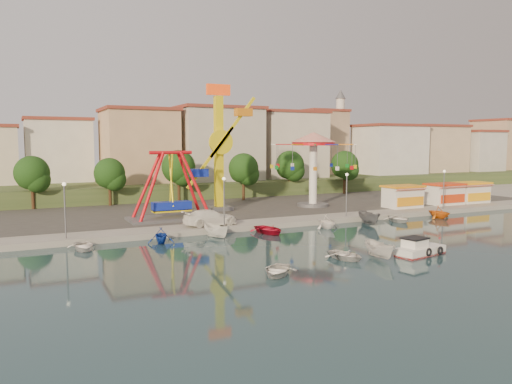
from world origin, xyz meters
TOP-DOWN VIEW (x-y plane):
  - ground at (0.00, 0.00)m, footprint 200.00×200.00m
  - quay_deck at (0.00, 62.00)m, footprint 200.00×100.00m
  - asphalt_pad at (0.00, 30.00)m, footprint 90.00×28.00m
  - hill_terrace at (0.00, 67.00)m, footprint 200.00×60.00m
  - pirate_ship_ride at (-11.78, 19.91)m, footprint 10.00×5.00m
  - kamikaze_tower at (-3.42, 24.91)m, footprint 6.53×3.10m
  - wave_swinger at (9.59, 23.06)m, footprint 11.60×11.60m
  - booth_left at (20.03, 16.49)m, footprint 5.40×3.78m
  - booth_mid at (27.92, 16.49)m, footprint 5.40×3.78m
  - booth_right at (33.25, 16.49)m, footprint 5.40×3.78m
  - lamp_post_0 at (-24.00, 13.00)m, footprint 0.14×0.14m
  - lamp_post_1 at (-8.00, 13.00)m, footprint 0.14×0.14m
  - lamp_post_2 at (8.00, 13.00)m, footprint 0.14×0.14m
  - lamp_post_3 at (24.00, 13.00)m, footprint 0.14×0.14m
  - tree_0 at (-26.00, 36.98)m, footprint 4.60×4.60m
  - tree_1 at (-16.00, 36.24)m, footprint 4.35×4.35m
  - tree_2 at (-6.00, 35.81)m, footprint 5.02×5.02m
  - tree_3 at (4.00, 34.36)m, footprint 4.68×4.68m
  - tree_4 at (14.00, 37.35)m, footprint 4.86×4.86m
  - tree_5 at (24.00, 35.54)m, footprint 4.83×4.83m
  - building_1 at (-21.33, 51.38)m, footprint 12.33×9.01m
  - building_2 at (-8.19, 51.96)m, footprint 11.95×9.28m
  - building_3 at (5.60, 48.80)m, footprint 12.59×10.50m
  - building_4 at (19.07, 52.20)m, footprint 10.75×9.23m
  - building_5 at (32.37, 50.33)m, footprint 12.77×10.96m
  - building_6 at (44.15, 48.77)m, footprint 8.23×8.98m
  - building_7 at (56.03, 53.70)m, footprint 11.59×10.93m
  - building_8 at (69.93, 47.19)m, footprint 12.84×9.28m
  - building_9 at (83.46, 49.95)m, footprint 12.95×9.17m
  - minaret at (36.00, 54.00)m, footprint 2.80×2.80m
  - cabin_motorboat at (2.63, -4.78)m, footprint 5.04×2.72m
  - rowboat_a at (-3.94, -3.34)m, footprint 3.05×3.87m
  - rowboat_b at (-11.34, -5.23)m, footprint 4.22×4.29m
  - skiff at (-1.18, -4.27)m, footprint 1.78×3.86m
  - van at (-9.23, 14.00)m, footprint 6.03×2.72m
  - moored_boat_0 at (-22.85, 9.80)m, footprint 2.60×3.57m
  - moored_boat_1 at (-15.81, 9.80)m, footprint 3.09×3.38m
  - moored_boat_2 at (-10.11, 9.80)m, footprint 2.27×4.10m
  - moored_boat_3 at (-4.21, 9.80)m, footprint 3.48×4.53m
  - moored_boat_4 at (2.98, 9.80)m, footprint 2.83×3.21m
  - moored_boat_5 at (8.95, 9.80)m, footprint 2.22×4.31m
  - moored_boat_6 at (13.42, 9.80)m, footprint 3.66×4.45m
  - moored_boat_7 at (19.96, 9.80)m, footprint 3.12×3.50m

SIDE VIEW (x-z plane):
  - ground at x=0.00m, z-range 0.00..0.00m
  - quay_deck at x=0.00m, z-range 0.00..0.60m
  - rowboat_a at x=-3.94m, z-range 0.00..0.72m
  - moored_boat_0 at x=-22.85m, z-range 0.00..0.73m
  - rowboat_b at x=-11.34m, z-range 0.00..0.73m
  - moored_boat_6 at x=13.42m, z-range 0.00..0.80m
  - moored_boat_3 at x=-4.21m, z-range 0.00..0.87m
  - cabin_motorboat at x=2.63m, z-range -0.39..1.29m
  - asphalt_pad at x=0.00m, z-range 0.60..0.61m
  - skiff at x=-1.18m, z-range 0.00..1.44m
  - moored_boat_2 at x=-10.11m, z-range 0.00..1.49m
  - moored_boat_1 at x=-15.81m, z-range 0.00..1.51m
  - moored_boat_4 at x=2.98m, z-range 0.00..1.58m
  - moored_boat_5 at x=8.95m, z-range 0.00..1.59m
  - moored_boat_7 at x=19.96m, z-range 0.00..1.68m
  - van at x=-9.23m, z-range 0.60..2.31m
  - hill_terrace at x=0.00m, z-range 0.00..3.00m
  - booth_left at x=20.03m, z-range 0.62..3.70m
  - booth_mid at x=27.92m, z-range 0.62..3.70m
  - booth_right at x=33.25m, z-range 0.62..3.70m
  - lamp_post_0 at x=-24.00m, z-range 0.60..5.60m
  - lamp_post_1 at x=-8.00m, z-range 0.60..5.60m
  - lamp_post_2 at x=8.00m, z-range 0.60..5.60m
  - lamp_post_3 at x=24.00m, z-range 0.60..5.60m
  - pirate_ship_ride at x=-11.78m, z-range 0.39..8.39m
  - tree_1 at x=-16.00m, z-range 1.80..8.60m
  - tree_0 at x=-26.00m, z-range 1.87..9.07m
  - tree_3 at x=4.00m, z-range 1.90..9.21m
  - tree_5 at x=24.00m, z-range 1.94..9.48m
  - tree_4 at x=14.00m, z-range 1.95..9.55m
  - tree_2 at x=-6.00m, z-range 1.99..9.84m
  - building_1 at x=-21.33m, z-range 3.00..11.63m
  - building_7 at x=56.03m, z-range 3.00..11.76m
  - building_3 at x=5.60m, z-range 3.00..12.20m
  - building_9 at x=83.46m, z-range 3.00..12.21m
  - building_4 at x=19.07m, z-range 3.00..12.24m
  - wave_swinger at x=9.59m, z-range 3.00..13.40m
  - kamikaze_tower at x=-3.42m, z-range 0.24..16.74m
  - building_5 at x=32.37m, z-range 3.00..14.21m
  - building_2 at x=-8.19m, z-range 3.00..14.23m
  - building_6 at x=44.15m, z-range 3.00..15.36m
  - building_8 at x=69.93m, z-range 3.00..15.58m
  - minaret at x=36.00m, z-range 3.55..21.55m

